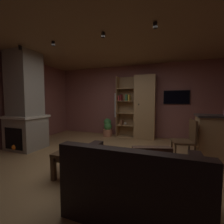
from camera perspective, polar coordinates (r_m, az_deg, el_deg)
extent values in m
cube|color=#A37A4C|center=(3.40, -2.45, -18.62)|extent=(5.92, 5.32, 0.02)
cube|color=#8E544C|center=(5.71, 7.95, 4.05)|extent=(6.04, 0.06, 2.58)
cube|color=#8E544C|center=(5.09, -35.40, 3.27)|extent=(0.06, 5.32, 2.58)
cube|color=#8E6B47|center=(3.38, -2.61, 26.56)|extent=(5.92, 5.32, 0.02)
cube|color=white|center=(5.78, 3.88, 2.44)|extent=(0.62, 0.01, 0.93)
cube|color=gray|center=(4.83, -29.24, -6.86)|extent=(0.85, 0.75, 0.85)
cube|color=gray|center=(4.76, -29.81, 8.60)|extent=(0.72, 0.64, 1.73)
cube|color=beige|center=(4.76, -29.44, -1.48)|extent=(0.93, 0.83, 0.06)
cube|color=black|center=(4.63, -32.50, -8.34)|extent=(0.59, 0.08, 0.55)
sphere|color=orange|center=(4.67, -32.49, -10.94)|extent=(0.14, 0.14, 0.14)
cube|color=#A87F51|center=(5.36, 12.13, 1.72)|extent=(0.69, 0.38, 2.16)
cube|color=#A87F51|center=(5.66, 5.68, 1.93)|extent=(0.64, 0.02, 2.16)
cube|color=#A87F51|center=(5.58, 2.12, 1.91)|extent=(0.02, 0.38, 2.16)
sphere|color=black|center=(5.18, 9.93, 2.86)|extent=(0.04, 0.04, 0.04)
cube|color=#A87F51|center=(5.64, 5.13, -9.09)|extent=(0.64, 0.38, 0.02)
cube|color=#A87F51|center=(5.55, 5.16, -4.84)|extent=(0.64, 0.38, 0.02)
cube|color=#A87F51|center=(5.50, 5.19, -0.39)|extent=(0.64, 0.38, 0.02)
cube|color=#A87F51|center=(5.48, 5.22, 4.11)|extent=(0.64, 0.38, 0.02)
cube|color=#A87F51|center=(5.50, 5.26, 8.62)|extent=(0.64, 0.38, 0.02)
cube|color=#387247|center=(5.42, 5.56, 5.35)|extent=(0.05, 0.23, 0.22)
cube|color=brown|center=(5.52, 3.77, -3.86)|extent=(0.05, 0.23, 0.18)
cube|color=gold|center=(5.40, 6.46, 5.29)|extent=(0.05, 0.23, 0.20)
cube|color=#B22D2D|center=(5.47, 3.48, 5.36)|extent=(0.04, 0.23, 0.22)
cube|color=black|center=(5.48, 3.35, 5.46)|extent=(0.03, 0.23, 0.24)
cube|color=#B22D2D|center=(5.49, 2.85, 5.13)|extent=(0.05, 0.23, 0.17)
sphere|color=beige|center=(5.55, 4.94, -4.32)|extent=(0.10, 0.10, 0.10)
cube|color=black|center=(2.10, 8.55, -27.38)|extent=(1.51, 0.87, 0.42)
cube|color=black|center=(1.59, 5.84, -21.09)|extent=(1.51, 0.15, 0.42)
cube|color=black|center=(2.03, 29.70, -25.02)|extent=(0.16, 0.86, 0.67)
cube|color=black|center=(2.26, -9.76, -21.37)|extent=(0.16, 0.86, 0.67)
cube|color=olive|center=(1.94, 12.69, -18.76)|extent=(0.39, 0.23, 0.38)
cube|color=brown|center=(1.87, 15.23, -20.00)|extent=(0.47, 0.23, 0.39)
cube|color=tan|center=(1.94, 4.37, -19.75)|extent=(0.42, 0.25, 0.32)
cube|color=brown|center=(1.91, 14.58, -18.66)|extent=(0.47, 0.31, 0.43)
cube|color=#4C331E|center=(2.84, -12.71, -14.21)|extent=(0.62, 0.68, 0.05)
cube|color=#4C331E|center=(2.86, -12.69, -15.45)|extent=(0.56, 0.61, 0.08)
cube|color=#4C331E|center=(2.85, -20.96, -19.10)|extent=(0.07, 0.07, 0.39)
cube|color=#4C331E|center=(2.55, -11.09, -21.73)|extent=(0.07, 0.07, 0.39)
cube|color=#4C331E|center=(3.29, -13.80, -15.68)|extent=(0.07, 0.07, 0.39)
cube|color=#4C331E|center=(3.04, -4.93, -17.29)|extent=(0.07, 0.07, 0.39)
cube|color=#B22D2D|center=(2.86, -13.02, -13.31)|extent=(0.12, 0.12, 0.02)
cube|color=#2D4C8C|center=(2.84, -12.39, -12.99)|extent=(0.15, 0.13, 0.03)
cube|color=beige|center=(2.81, -14.28, -12.68)|extent=(0.16, 0.14, 0.02)
cube|color=#4C331E|center=(3.56, 24.90, -9.99)|extent=(0.48, 0.48, 0.04)
cube|color=#4C331E|center=(3.56, 28.00, -6.13)|extent=(0.11, 0.40, 0.44)
cylinder|color=#4C331E|center=(3.75, 21.35, -12.81)|extent=(0.04, 0.04, 0.46)
cylinder|color=#4C331E|center=(3.41, 22.53, -14.55)|extent=(0.04, 0.04, 0.46)
cylinder|color=#4C331E|center=(3.83, 26.77, -12.60)|extent=(0.04, 0.04, 0.46)
cylinder|color=#4C331E|center=(3.50, 28.48, -14.25)|extent=(0.04, 0.04, 0.46)
cylinder|color=#B77051|center=(5.70, -1.69, -7.72)|extent=(0.33, 0.33, 0.25)
sphere|color=#3D7F3D|center=(5.63, -1.58, -5.37)|extent=(0.28, 0.28, 0.28)
sphere|color=#3D7F3D|center=(5.65, -1.73, -3.78)|extent=(0.27, 0.27, 0.27)
cube|color=black|center=(5.53, 22.86, 5.08)|extent=(0.81, 0.05, 0.45)
cube|color=black|center=(5.50, 22.87, 5.09)|extent=(0.77, 0.01, 0.41)
cylinder|color=black|center=(4.32, -31.04, 19.85)|extent=(0.07, 0.07, 0.09)
cylinder|color=black|center=(3.74, -21.06, 22.74)|extent=(0.07, 0.07, 0.09)
cylinder|color=black|center=(3.14, -3.30, 26.76)|extent=(0.07, 0.07, 0.09)
cylinder|color=black|center=(2.90, 15.87, 28.63)|extent=(0.07, 0.07, 0.09)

